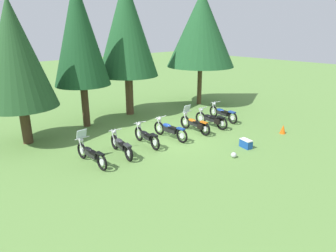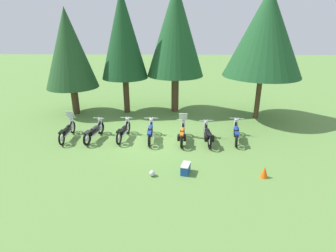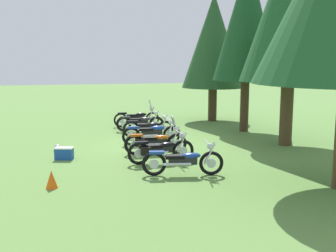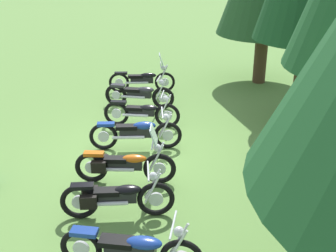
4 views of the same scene
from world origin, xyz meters
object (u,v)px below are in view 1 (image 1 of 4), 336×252
Objects in this scene: pine_tree_3 at (201,29)px; traffic_cone at (283,129)px; motorcycle_4 at (195,124)px; pine_tree_1 at (79,33)px; pine_tree_0 at (15,54)px; picnic_cooler at (246,144)px; motorcycle_1 at (121,145)px; pine_tree_2 at (127,28)px; dropped_helmet at (234,155)px; motorcycle_2 at (146,136)px; motorcycle_0 at (91,154)px; motorcycle_5 at (212,119)px; motorcycle_6 at (223,113)px; motorcycle_3 at (170,130)px.

traffic_cone is at bearing -103.03° from pine_tree_3.
motorcycle_4 is 7.78m from pine_tree_1.
picnic_cooler is (7.20, -7.79, -4.08)m from pine_tree_0.
pine_tree_1 is at bearing 0.28° from motorcycle_1.
dropped_helmet is (-0.94, -8.74, -5.24)m from pine_tree_2.
motorcycle_2 is at bearing 88.03° from motorcycle_4.
pine_tree_3 is 16.30× the size of traffic_cone.
dropped_helmet is at bearing -74.22° from pine_tree_1.
motorcycle_4 is 4.70m from traffic_cone.
motorcycle_0 is 0.29× the size of pine_tree_1.
pine_tree_3 is (3.61, 4.03, 4.82)m from motorcycle_5.
pine_tree_0 is 0.82× the size of pine_tree_2.
motorcycle_6 is at bearing 95.71° from traffic_cone.
pine_tree_1 reaches higher than motorcycle_4.
picnic_cooler is 3.18m from traffic_cone.
motorcycle_5 is at bearing -29.23° from pine_tree_0.
motorcycle_4 is at bearing -87.83° from motorcycle_2.
traffic_cone is (-1.70, -7.36, -5.04)m from pine_tree_3.
pine_tree_2 reaches higher than motorcycle_6.
motorcycle_3 is at bearing -150.63° from pine_tree_3.
dropped_helmet is (-4.17, -3.70, -0.33)m from motorcycle_6.
motorcycle_1 reaches higher than picnic_cooler.
motorcycle_0 is 9.07m from pine_tree_2.
motorcycle_2 is (3.01, 0.02, -0.02)m from motorcycle_0.
motorcycle_0 is 12.60m from pine_tree_3.
picnic_cooler is at bearing 151.34° from motorcycle_6.
motorcycle_3 reaches higher than motorcycle_1.
picnic_cooler is at bearing -47.27° from pine_tree_0.
pine_tree_0 is (-4.02, 4.29, 3.84)m from motorcycle_2.
motorcycle_6 reaches higher than picnic_cooler.
motorcycle_3 is 4.95× the size of traffic_cone.
pine_tree_2 is (3.33, 0.31, 0.25)m from pine_tree_1.
motorcycle_1 is 1.01× the size of motorcycle_2.
motorcycle_2 reaches higher than picnic_cooler.
motorcycle_0 is 3.46× the size of picnic_cooler.
traffic_cone is (6.92, -8.43, -4.88)m from pine_tree_1.
motorcycle_5 is (7.45, -0.42, -0.01)m from motorcycle_0.
motorcycle_1 is 8.71m from traffic_cone.
motorcycle_4 is at bearing 68.87° from dropped_helmet.
motorcycle_5 is 10.42m from pine_tree_0.
pine_tree_2 reaches higher than picnic_cooler.
motorcycle_4 is 9.11× the size of dropped_helmet.
motorcycle_3 is at bearing -38.91° from pine_tree_0.
motorcycle_4 is 3.68m from dropped_helmet.
pine_tree_0 reaches higher than motorcycle_2.
motorcycle_2 is at bearing -46.91° from pine_tree_0.
pine_tree_3 reaches higher than traffic_cone.
motorcycle_2 is 5.98m from motorcycle_6.
pine_tree_3 is 9.08m from traffic_cone.
pine_tree_3 is at bearing -71.86° from motorcycle_0.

